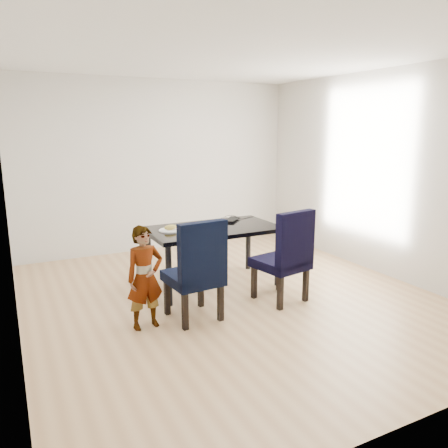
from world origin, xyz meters
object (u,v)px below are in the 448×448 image
dining_table (213,256)px  plate (169,230)px  chair_right (281,255)px  child (145,278)px  chair_left (193,269)px  laptop (228,219)px

dining_table → plate: (-0.55, 0.06, 0.38)m
chair_right → plate: (-1.03, 0.84, 0.22)m
child → plate: (0.56, 0.83, 0.24)m
dining_table → plate: plate is taller
dining_table → chair_left: (-0.60, -0.78, 0.16)m
dining_table → laptop: size_ratio=4.71×
chair_right → laptop: size_ratio=3.16×
chair_right → plate: 1.34m
dining_table → chair_left: chair_left is taller
chair_right → plate: chair_right is taller
dining_table → plate: 0.67m
dining_table → laptop: laptop is taller
plate → laptop: bearing=13.6°
dining_table → chair_right: (0.48, -0.78, 0.16)m
chair_right → laptop: chair_right is taller
dining_table → chair_left: bearing=-127.7°
dining_table → child: (-1.11, -0.77, 0.14)m
plate → chair_left: bearing=-93.6°
chair_left → laptop: chair_left is taller
child → laptop: (1.47, 1.05, 0.25)m
plate → laptop: (0.91, 0.22, 0.01)m
chair_left → child: bearing=174.4°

